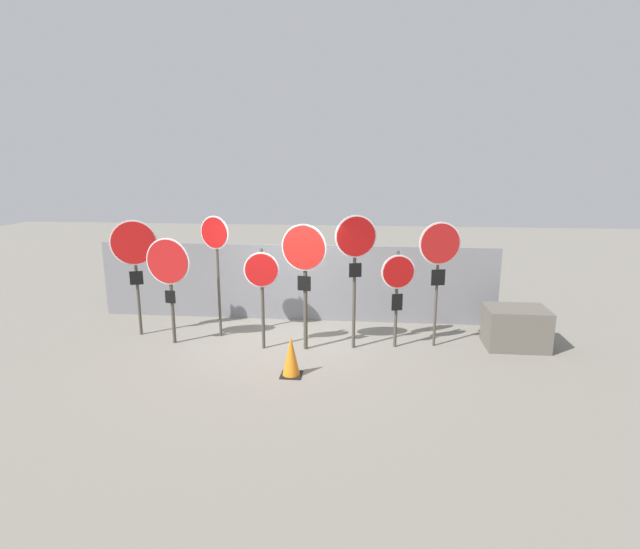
# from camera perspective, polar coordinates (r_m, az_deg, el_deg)

# --- Properties ---
(ground_plane) EXTENTS (40.00, 40.00, 0.00)m
(ground_plane) POSITION_cam_1_polar(r_m,az_deg,el_deg) (10.50, -4.17, -7.77)
(ground_plane) COLOR gray
(fence_back) EXTENTS (9.36, 0.12, 1.80)m
(fence_back) POSITION_cam_1_polar(r_m,az_deg,el_deg) (11.79, -2.88, -0.91)
(fence_back) COLOR slate
(fence_back) RESTS_ON ground
(stop_sign_0) EXTENTS (0.91, 0.34, 2.51)m
(stop_sign_0) POSITION_cam_1_polar(r_m,az_deg,el_deg) (11.15, -20.46, 2.52)
(stop_sign_0) COLOR #474238
(stop_sign_0) RESTS_ON ground
(stop_sign_1) EXTENTS (0.94, 0.18, 2.21)m
(stop_sign_1) POSITION_cam_1_polar(r_m,az_deg,el_deg) (10.44, -16.93, 0.59)
(stop_sign_1) COLOR #474238
(stop_sign_1) RESTS_ON ground
(stop_sign_2) EXTENTS (0.66, 0.27, 2.60)m
(stop_sign_2) POSITION_cam_1_polar(r_m,az_deg,el_deg) (10.57, -11.85, 3.27)
(stop_sign_2) COLOR #474238
(stop_sign_2) RESTS_ON ground
(stop_sign_3) EXTENTS (0.70, 0.14, 2.04)m
(stop_sign_3) POSITION_cam_1_polar(r_m,az_deg,el_deg) (9.79, -6.68, -0.45)
(stop_sign_3) COLOR #474238
(stop_sign_3) RESTS_ON ground
(stop_sign_4) EXTENTS (0.89, 0.23, 2.53)m
(stop_sign_4) POSITION_cam_1_polar(r_m,az_deg,el_deg) (9.61, -1.82, 1.46)
(stop_sign_4) COLOR #474238
(stop_sign_4) RESTS_ON ground
(stop_sign_5) EXTENTS (0.80, 0.28, 2.69)m
(stop_sign_5) POSITION_cam_1_polar(r_m,az_deg,el_deg) (9.66, 4.08, 2.69)
(stop_sign_5) COLOR #474238
(stop_sign_5) RESTS_ON ground
(stop_sign_6) EXTENTS (0.67, 0.21, 1.98)m
(stop_sign_6) POSITION_cam_1_polar(r_m,az_deg,el_deg) (9.93, 8.87, -0.74)
(stop_sign_6) COLOR #474238
(stop_sign_6) RESTS_ON ground
(stop_sign_7) EXTENTS (0.82, 0.25, 2.55)m
(stop_sign_7) POSITION_cam_1_polar(r_m,az_deg,el_deg) (10.03, 13.49, 2.37)
(stop_sign_7) COLOR #474238
(stop_sign_7) RESTS_ON ground
(traffic_cone_0) EXTENTS (0.37, 0.37, 0.73)m
(traffic_cone_0) POSITION_cam_1_polar(r_m,az_deg,el_deg) (8.84, -3.33, -9.30)
(traffic_cone_0) COLOR black
(traffic_cone_0) RESTS_ON ground
(storage_crate) EXTENTS (1.20, 0.91, 0.82)m
(storage_crate) POSITION_cam_1_polar(r_m,az_deg,el_deg) (10.87, 21.46, -5.66)
(storage_crate) COLOR #605B51
(storage_crate) RESTS_ON ground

